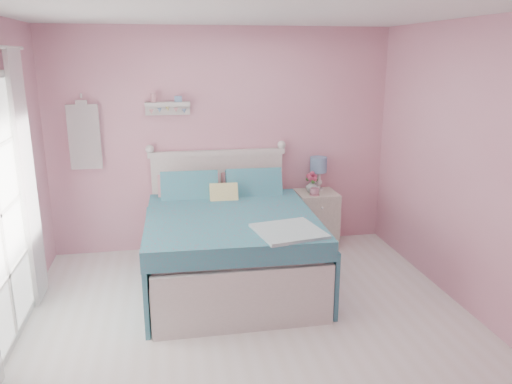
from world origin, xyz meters
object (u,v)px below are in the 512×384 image
object	(u,v)px
table_lamp	(318,167)
vase	(312,186)
bed	(229,244)
nightstand	(316,219)
teacup	(314,192)

from	to	relation	value
table_lamp	vase	size ratio (longest dim) A/B	2.63
bed	nightstand	xyz separation A→B (m)	(1.17, 0.79, -0.06)
nightstand	teacup	xyz separation A→B (m)	(-0.07, -0.12, 0.38)
bed	teacup	distance (m)	1.33
vase	teacup	size ratio (longest dim) A/B	1.41
teacup	vase	bearing A→B (deg)	87.00
bed	nightstand	bearing A→B (deg)	35.53
nightstand	vase	size ratio (longest dim) A/B	4.41
bed	table_lamp	bearing A→B (deg)	38.11
bed	table_lamp	xyz separation A→B (m)	(1.22, 0.90, 0.56)
nightstand	vase	bearing A→B (deg)	171.49
bed	nightstand	distance (m)	1.41
bed	nightstand	size ratio (longest dim) A/B	3.06
table_lamp	teacup	distance (m)	0.35
nightstand	table_lamp	xyz separation A→B (m)	(0.04, 0.11, 0.62)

